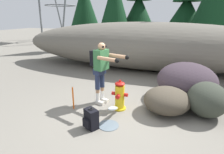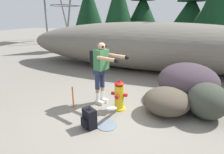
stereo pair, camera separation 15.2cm
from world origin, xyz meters
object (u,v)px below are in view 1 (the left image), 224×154
(utility_worker, at_px, (101,66))
(boulder_small, at_px, (207,99))
(boulder_large, at_px, (186,81))
(spare_backpack, at_px, (91,119))
(fire_hydrant, at_px, (120,96))
(boulder_mid, at_px, (167,100))
(survey_stake, at_px, (73,98))

(utility_worker, distance_m, boulder_small, 2.73)
(boulder_large, relative_size, boulder_small, 1.49)
(spare_backpack, xyz_separation_m, boulder_small, (2.40, 1.44, 0.20))
(fire_hydrant, relative_size, boulder_large, 0.47)
(spare_backpack, relative_size, boulder_mid, 0.40)
(boulder_large, xyz_separation_m, boulder_small, (0.44, -0.93, -0.11))
(boulder_mid, height_order, survey_stake, boulder_mid)
(boulder_large, height_order, boulder_mid, boulder_large)
(boulder_mid, height_order, boulder_small, boulder_small)
(boulder_large, xyz_separation_m, survey_stake, (-2.76, -1.71, -0.23))
(fire_hydrant, relative_size, survey_stake, 1.33)
(fire_hydrant, height_order, utility_worker, utility_worker)
(boulder_large, distance_m, boulder_mid, 1.20)
(fire_hydrant, bearing_deg, boulder_large, 39.31)
(utility_worker, bearing_deg, boulder_small, 21.81)
(spare_backpack, height_order, boulder_large, boulder_large)
(boulder_mid, bearing_deg, boulder_small, 10.09)
(survey_stake, bearing_deg, spare_backpack, -38.70)
(spare_backpack, xyz_separation_m, survey_stake, (-0.81, 0.65, 0.08))
(boulder_small, relative_size, survey_stake, 1.88)
(utility_worker, height_order, survey_stake, utility_worker)
(utility_worker, bearing_deg, survey_stake, -118.81)
(boulder_large, height_order, survey_stake, boulder_large)
(utility_worker, height_order, boulder_mid, utility_worker)
(spare_backpack, bearing_deg, boulder_mid, 162.69)
(boulder_large, bearing_deg, boulder_small, -64.38)
(utility_worker, xyz_separation_m, boulder_small, (2.64, 0.23, -0.66))
(spare_backpack, height_order, boulder_mid, boulder_mid)
(boulder_mid, relative_size, survey_stake, 1.94)
(fire_hydrant, xyz_separation_m, spare_backpack, (-0.33, -1.03, -0.15))
(boulder_large, distance_m, survey_stake, 3.26)
(spare_backpack, height_order, boulder_small, boulder_small)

